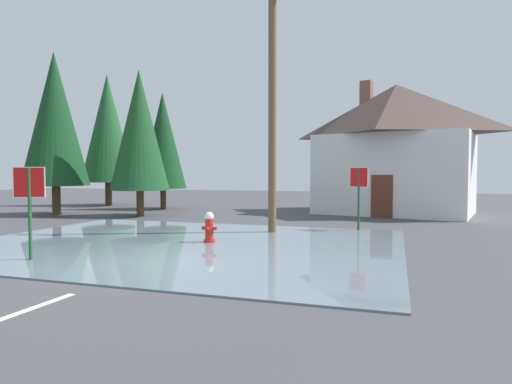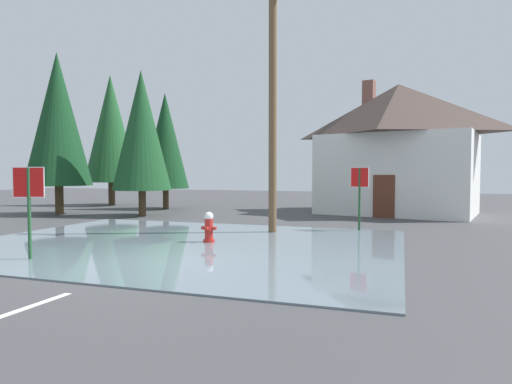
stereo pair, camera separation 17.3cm
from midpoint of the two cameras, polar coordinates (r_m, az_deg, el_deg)
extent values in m
cube|color=#424244|center=(10.67, -16.22, -9.24)|extent=(80.00, 80.00, 0.10)
cube|color=slate|center=(13.25, -10.03, -6.58)|extent=(12.53, 9.66, 0.04)
cube|color=silver|center=(9.10, -18.65, -10.97)|extent=(3.89, 0.40, 0.01)
cylinder|color=#1E4C28|center=(11.76, -27.65, -2.62)|extent=(0.08, 0.08, 2.22)
cube|color=white|center=(11.72, -27.73, 1.12)|extent=(0.68, 0.30, 0.73)
cube|color=red|center=(11.72, -27.73, 1.12)|extent=(0.65, 0.29, 0.69)
cylinder|color=#AD231E|center=(13.26, -6.44, -6.38)|extent=(0.34, 0.34, 0.11)
cylinder|color=#AD231E|center=(13.21, -6.45, -4.81)|extent=(0.25, 0.25, 0.62)
sphere|color=white|center=(13.17, -6.46, -3.16)|extent=(0.27, 0.27, 0.27)
cylinder|color=#AD231E|center=(13.28, -7.16, -4.64)|extent=(0.11, 0.10, 0.10)
cylinder|color=#AD231E|center=(13.13, -5.73, -4.72)|extent=(0.11, 0.10, 0.10)
cylinder|color=#AD231E|center=(13.04, -6.77, -4.77)|extent=(0.12, 0.11, 0.12)
cylinder|color=brown|center=(15.41, 1.81, 11.17)|extent=(0.28, 0.28, 8.84)
cylinder|color=#1E4C28|center=(16.21, 12.88, -0.96)|extent=(0.08, 0.08, 2.28)
cube|color=white|center=(16.18, 12.91, 1.88)|extent=(0.67, 0.30, 0.71)
cube|color=red|center=(16.18, 12.91, 1.88)|extent=(0.63, 0.29, 0.67)
cube|color=silver|center=(23.75, 17.38, 2.17)|extent=(8.20, 6.60, 4.01)
pyramid|color=#473833|center=(23.96, 17.49, 10.10)|extent=(8.85, 7.13, 2.60)
cube|color=brown|center=(25.40, 13.92, 11.19)|extent=(0.72, 0.72, 2.34)
cube|color=#592D1E|center=(21.26, 15.77, -0.55)|extent=(0.99, 0.28, 2.00)
cylinder|color=#4C3823|center=(21.99, -15.00, -1.39)|extent=(0.35, 0.35, 1.27)
cone|color=#194723|center=(22.04, -15.11, 7.78)|extent=(2.82, 2.82, 5.77)
cylinder|color=#4C3823|center=(24.28, -24.66, -0.95)|extent=(0.41, 0.41, 1.46)
cone|color=#143D1E|center=(24.38, -24.83, 8.61)|extent=(3.25, 3.25, 6.65)
cylinder|color=#4C3823|center=(25.96, -12.12, -0.84)|extent=(0.33, 0.33, 1.20)
cone|color=#143D1E|center=(25.99, -12.19, 6.54)|extent=(2.68, 2.68, 5.49)
cylinder|color=#4C3823|center=(29.80, -18.74, -0.20)|extent=(0.42, 0.42, 1.50)
cone|color=#1E5128|center=(29.90, -18.85, 7.82)|extent=(3.34, 3.34, 6.85)
camera|label=1|loc=(0.09, -90.35, -0.02)|focal=30.84mm
camera|label=2|loc=(0.09, 89.65, 0.02)|focal=30.84mm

